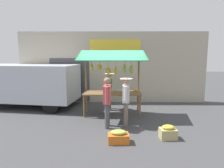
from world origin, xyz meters
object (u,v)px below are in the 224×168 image
object	(u,v)px
produce_crate_near	(168,132)
market_stall	(113,75)
vendor_with_sunhat	(109,88)
shopper_with_ponytail	(126,97)
parked_van	(23,82)
produce_crate_side	(118,137)
shopper_in_grey_tee	(107,99)

from	to	relation	value
produce_crate_near	market_stall	bearing A→B (deg)	-56.32
market_stall	vendor_with_sunhat	distance (m)	0.95
vendor_with_sunhat	shopper_with_ponytail	xyz separation A→B (m)	(-0.59, 1.93, 0.02)
parked_van	produce_crate_side	bearing A→B (deg)	145.87
market_stall	produce_crate_near	size ratio (longest dim) A/B	5.31
market_stall	produce_crate_near	bearing A→B (deg)	123.68
produce_crate_side	market_stall	bearing A→B (deg)	-86.21
market_stall	shopper_in_grey_tee	distance (m)	1.59
shopper_with_ponytail	vendor_with_sunhat	bearing A→B (deg)	22.43
market_stall	vendor_with_sunhat	size ratio (longest dim) A/B	1.59
vendor_with_sunhat	produce_crate_side	size ratio (longest dim) A/B	2.75
shopper_with_ponytail	parked_van	world-z (taller)	parked_van
parked_van	produce_crate_side	xyz separation A→B (m)	(-4.16, 3.76, -0.96)
market_stall	parked_van	distance (m)	4.16
market_stall	shopper_with_ponytail	distance (m)	1.44
parked_van	produce_crate_near	xyz separation A→B (m)	(-5.55, 3.48, -0.94)
vendor_with_sunhat	shopper_with_ponytail	distance (m)	2.01
shopper_in_grey_tee	produce_crate_near	distance (m)	2.09
produce_crate_side	produce_crate_near	bearing A→B (deg)	-168.52
market_stall	shopper_in_grey_tee	world-z (taller)	market_stall
parked_van	market_stall	bearing A→B (deg)	172.15
shopper_with_ponytail	produce_crate_side	xyz separation A→B (m)	(0.27, 1.40, -0.78)
vendor_with_sunhat	produce_crate_near	distance (m)	3.57
shopper_in_grey_tee	vendor_with_sunhat	bearing A→B (deg)	2.03
vendor_with_sunhat	parked_van	world-z (taller)	parked_van
vendor_with_sunhat	parked_van	bearing A→B (deg)	-95.14
vendor_with_sunhat	produce_crate_near	size ratio (longest dim) A/B	3.34
vendor_with_sunhat	produce_crate_side	xyz separation A→B (m)	(-0.32, 3.33, -0.76)
produce_crate_near	produce_crate_side	bearing A→B (deg)	11.48
produce_crate_side	shopper_in_grey_tee	bearing A→B (deg)	-73.98
shopper_in_grey_tee	produce_crate_side	world-z (taller)	shopper_in_grey_tee
market_stall	shopper_in_grey_tee	xyz separation A→B (m)	(0.16, 1.45, -0.62)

